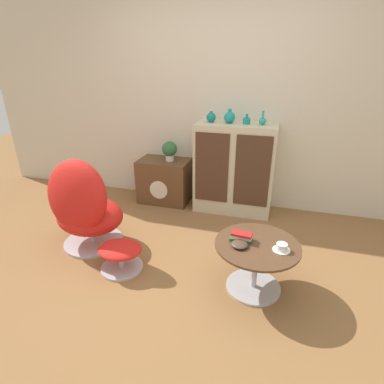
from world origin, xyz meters
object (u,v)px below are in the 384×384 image
(egg_chair, at_px, (84,207))
(vase_rightmost, at_px, (263,121))
(sideboard, at_px, (234,169))
(vase_inner_right, at_px, (247,121))
(vase_leftmost, at_px, (211,117))
(bowl, at_px, (240,244))
(coffee_table, at_px, (256,260))
(book_stack, at_px, (241,236))
(tv_console, at_px, (165,181))
(ottoman, at_px, (120,253))
(potted_plant, at_px, (170,150))
(teacup, at_px, (282,248))
(vase_inner_left, at_px, (230,117))

(egg_chair, relative_size, vase_rightmost, 6.21)
(sideboard, relative_size, vase_inner_right, 9.65)
(vase_leftmost, bearing_deg, bowl, -68.60)
(egg_chair, xyz_separation_m, bowl, (1.52, -0.24, 0.01))
(egg_chair, bearing_deg, sideboard, 44.32)
(coffee_table, height_order, book_stack, book_stack)
(vase_leftmost, height_order, book_stack, vase_leftmost)
(sideboard, bearing_deg, book_stack, -78.74)
(tv_console, xyz_separation_m, ottoman, (0.14, -1.46, -0.12))
(vase_inner_right, relative_size, potted_plant, 0.45)
(sideboard, height_order, egg_chair, sideboard)
(ottoman, xyz_separation_m, teacup, (1.33, 0.04, 0.28))
(tv_console, height_order, teacup, tv_console)
(egg_chair, relative_size, ottoman, 2.39)
(potted_plant, distance_m, teacup, 2.01)
(egg_chair, distance_m, coffee_table, 1.66)
(vase_inner_left, relative_size, vase_inner_right, 1.42)
(teacup, xyz_separation_m, bowl, (-0.30, -0.04, -0.00))
(vase_rightmost, distance_m, teacup, 1.60)
(ottoman, height_order, vase_rightmost, vase_rightmost)
(coffee_table, height_order, vase_rightmost, vase_rightmost)
(egg_chair, bearing_deg, book_stack, -5.46)
(coffee_table, bearing_deg, book_stack, 172.29)
(teacup, distance_m, book_stack, 0.31)
(coffee_table, height_order, bowl, bowl)
(book_stack, bearing_deg, vase_leftmost, 112.63)
(tv_console, bearing_deg, bowl, -51.20)
(sideboard, relative_size, tv_console, 1.67)
(vase_leftmost, distance_m, vase_inner_right, 0.40)
(vase_inner_left, bearing_deg, egg_chair, -133.54)
(ottoman, bearing_deg, vase_rightmost, 54.72)
(vase_inner_left, bearing_deg, coffee_table, -70.62)
(tv_console, bearing_deg, book_stack, -49.43)
(vase_leftmost, relative_size, vase_rightmost, 0.82)
(vase_inner_left, bearing_deg, potted_plant, 179.93)
(sideboard, xyz_separation_m, teacup, (0.58, -1.42, -0.09))
(sideboard, relative_size, vase_rightmost, 7.11)
(tv_console, height_order, potted_plant, potted_plant)
(egg_chair, xyz_separation_m, potted_plant, (0.43, 1.22, 0.27))
(sideboard, relative_size, egg_chair, 1.14)
(vase_leftmost, distance_m, bowl, 1.71)
(bowl, bearing_deg, vase_leftmost, 111.40)
(sideboard, xyz_separation_m, vase_leftmost, (-0.30, 0.00, 0.59))
(ottoman, relative_size, vase_inner_left, 2.49)
(tv_console, bearing_deg, sideboard, -0.25)
(sideboard, bearing_deg, bowl, -79.37)
(ottoman, distance_m, coffee_table, 1.16)
(egg_chair, distance_m, vase_rightmost, 2.07)
(vase_inner_left, bearing_deg, book_stack, -75.34)
(sideboard, distance_m, teacup, 1.53)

